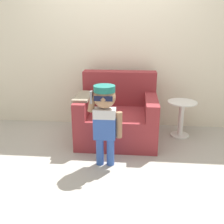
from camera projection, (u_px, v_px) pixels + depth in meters
The scene contains 5 objects.
ground_plane at pixel (110, 142), 3.65m from camera, with size 10.00×10.00×0.00m, color #ADA89E.
wall_back at pixel (115, 42), 3.92m from camera, with size 10.00×0.05×2.60m.
armchair at pixel (118, 116), 3.69m from camera, with size 1.08×0.95×0.91m.
person_child at pixel (105, 113), 2.86m from camera, with size 0.38×0.29×0.94m.
side_table at pixel (181, 115), 3.75m from camera, with size 0.41×0.41×0.52m.
Camera 1 is at (0.33, -3.31, 1.55)m, focal length 42.00 mm.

